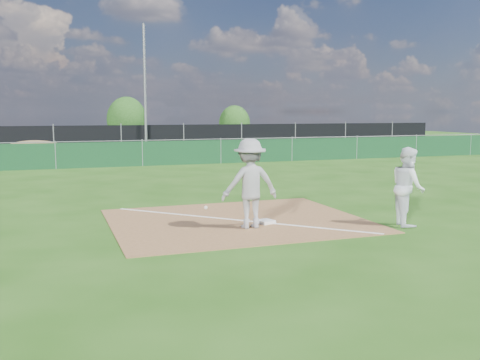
# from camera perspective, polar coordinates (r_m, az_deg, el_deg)

# --- Properties ---
(ground) EXTENTS (90.00, 90.00, 0.00)m
(ground) POSITION_cam_1_polar(r_m,az_deg,el_deg) (21.60, -8.20, 0.22)
(ground) COLOR #214F11
(ground) RESTS_ON ground
(infield_dirt) EXTENTS (6.00, 5.00, 0.02)m
(infield_dirt) POSITION_cam_1_polar(r_m,az_deg,el_deg) (13.00, -0.29, -4.35)
(infield_dirt) COLOR brown
(infield_dirt) RESTS_ON ground
(foul_line) EXTENTS (5.01, 5.01, 0.01)m
(foul_line) POSITION_cam_1_polar(r_m,az_deg,el_deg) (13.00, -0.29, -4.28)
(foul_line) COLOR white
(foul_line) RESTS_ON infield_dirt
(green_fence) EXTENTS (44.00, 0.05, 1.20)m
(green_fence) POSITION_cam_1_polar(r_m,az_deg,el_deg) (26.43, -10.37, 2.77)
(green_fence) COLOR #0F391C
(green_fence) RESTS_ON ground
(dirt_mound) EXTENTS (3.38, 2.60, 1.17)m
(dirt_mound) POSITION_cam_1_polar(r_m,az_deg,el_deg) (29.60, -21.09, 2.84)
(dirt_mound) COLOR olive
(dirt_mound) RESTS_ON ground
(black_fence) EXTENTS (46.00, 0.04, 1.80)m
(black_fence) POSITION_cam_1_polar(r_m,az_deg,el_deg) (34.32, -12.54, 4.23)
(black_fence) COLOR black
(black_fence) RESTS_ON ground
(parking_lot) EXTENTS (46.00, 9.00, 0.01)m
(parking_lot) POSITION_cam_1_polar(r_m,az_deg,el_deg) (39.33, -13.41, 3.27)
(parking_lot) COLOR black
(parking_lot) RESTS_ON ground
(light_pole) EXTENTS (0.16, 0.16, 8.00)m
(light_pole) POSITION_cam_1_polar(r_m,az_deg,el_deg) (34.22, -10.10, 9.48)
(light_pole) COLOR slate
(light_pole) RESTS_ON ground
(first_base) EXTENTS (0.44, 0.44, 0.07)m
(first_base) POSITION_cam_1_polar(r_m,az_deg,el_deg) (12.66, 2.74, -4.46)
(first_base) COLOR white
(first_base) RESTS_ON infield_dirt
(play_at_first) EXTENTS (1.83, 0.79, 2.02)m
(play_at_first) POSITION_cam_1_polar(r_m,az_deg,el_deg) (12.01, 1.07, -0.39)
(play_at_first) COLOR #A5A5A7
(play_at_first) RESTS_ON infield_dirt
(runner) EXTENTS (0.95, 1.07, 1.83)m
(runner) POSITION_cam_1_polar(r_m,az_deg,el_deg) (12.96, 17.48, -0.66)
(runner) COLOR white
(runner) RESTS_ON ground
(car_mid) EXTENTS (4.32, 1.53, 1.42)m
(car_mid) POSITION_cam_1_polar(r_m,az_deg,el_deg) (39.23, -15.94, 4.23)
(car_mid) COLOR black
(car_mid) RESTS_ON parking_lot
(car_right) EXTENTS (4.27, 1.76, 1.23)m
(car_right) POSITION_cam_1_polar(r_m,az_deg,el_deg) (40.25, -4.29, 4.42)
(car_right) COLOR black
(car_right) RESTS_ON parking_lot
(tree_mid) EXTENTS (3.27, 3.27, 3.88)m
(tree_mid) POSITION_cam_1_polar(r_m,az_deg,el_deg) (45.75, -11.99, 6.35)
(tree_mid) COLOR #382316
(tree_mid) RESTS_ON ground
(tree_right) EXTENTS (2.68, 2.68, 3.18)m
(tree_right) POSITION_cam_1_polar(r_m,az_deg,el_deg) (46.27, -0.59, 6.06)
(tree_right) COLOR #382316
(tree_right) RESTS_ON ground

